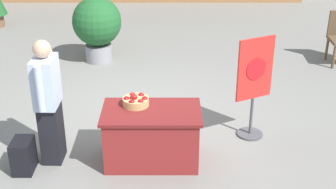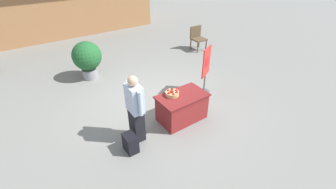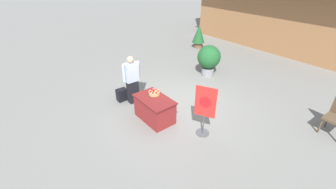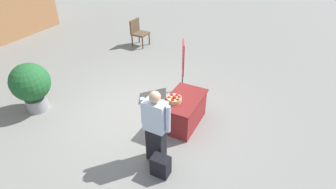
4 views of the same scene
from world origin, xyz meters
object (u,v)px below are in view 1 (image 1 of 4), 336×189
object	(u,v)px
poster_board	(253,85)
backpack	(22,156)
person_visitor	(47,102)
potted_plant_far_right	(96,25)
apple_basket	(135,101)
display_table	(151,136)

from	to	relation	value
poster_board	backpack	bearing A→B (deg)	-100.01
person_visitor	backpack	xyz separation A→B (m)	(-0.31, -0.26, -0.61)
person_visitor	potted_plant_far_right	xyz separation A→B (m)	(0.11, 3.51, -0.08)
apple_basket	poster_board	distance (m)	1.63
display_table	person_visitor	size ratio (longest dim) A/B	0.76
person_visitor	poster_board	world-z (taller)	person_visitor
potted_plant_far_right	person_visitor	bearing A→B (deg)	-91.76
apple_basket	potted_plant_far_right	xyz separation A→B (m)	(-0.95, 3.39, -0.03)
display_table	apple_basket	size ratio (longest dim) A/B	3.72
apple_basket	poster_board	bearing A→B (deg)	17.30
display_table	potted_plant_far_right	xyz separation A→B (m)	(-1.15, 3.54, 0.38)
apple_basket	potted_plant_far_right	distance (m)	3.52
person_visitor	backpack	distance (m)	0.73
person_visitor	apple_basket	bearing A→B (deg)	7.62
apple_basket	backpack	world-z (taller)	apple_basket
display_table	backpack	xyz separation A→B (m)	(-1.57, -0.23, -0.15)
person_visitor	potted_plant_far_right	distance (m)	3.51
poster_board	apple_basket	bearing A→B (deg)	-99.18
apple_basket	backpack	bearing A→B (deg)	-164.49
display_table	poster_board	bearing A→B (deg)	24.89
backpack	poster_board	distance (m)	3.10
display_table	backpack	distance (m)	1.59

